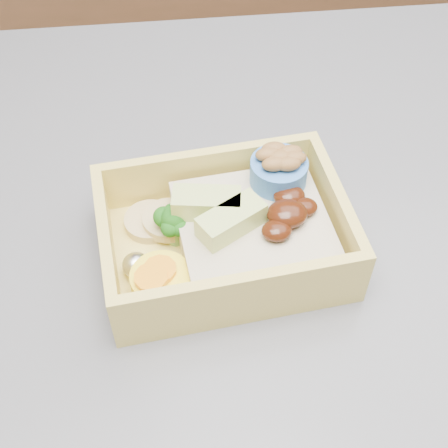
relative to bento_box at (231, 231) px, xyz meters
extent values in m
cube|color=#DFC65C|center=(-0.01, 0.00, -0.02)|extent=(0.19, 0.15, 0.01)
cube|color=#DFC65C|center=(-0.01, 0.06, 0.01)|extent=(0.18, 0.03, 0.04)
cube|color=#DFC65C|center=(0.00, -0.06, 0.01)|extent=(0.18, 0.03, 0.04)
cube|color=#DFC65C|center=(0.08, 0.01, 0.01)|extent=(0.02, 0.12, 0.04)
cube|color=#DFC65C|center=(-0.09, -0.01, 0.01)|extent=(0.02, 0.12, 0.04)
cube|color=#C0AF88|center=(0.02, 0.00, 0.00)|extent=(0.12, 0.11, 0.03)
ellipsoid|color=#351407|center=(0.04, -0.01, 0.02)|extent=(0.03, 0.03, 0.02)
ellipsoid|color=#351407|center=(0.05, 0.01, 0.02)|extent=(0.03, 0.02, 0.01)
ellipsoid|color=#351407|center=(0.03, -0.02, 0.02)|extent=(0.02, 0.02, 0.01)
ellipsoid|color=#351407|center=(0.05, 0.00, 0.02)|extent=(0.02, 0.02, 0.01)
cube|color=#BED36E|center=(0.00, -0.01, 0.02)|extent=(0.05, 0.05, 0.02)
cube|color=#BED36E|center=(-0.02, 0.01, 0.02)|extent=(0.05, 0.03, 0.02)
cylinder|color=#6D9A52|center=(-0.04, 0.01, -0.01)|extent=(0.01, 0.01, 0.02)
sphere|color=#1C6216|center=(-0.04, 0.01, 0.01)|extent=(0.02, 0.02, 0.02)
sphere|color=#1C6216|center=(-0.03, 0.01, 0.01)|extent=(0.02, 0.02, 0.02)
sphere|color=#1C6216|center=(-0.05, 0.01, 0.01)|extent=(0.02, 0.02, 0.02)
sphere|color=#1C6216|center=(-0.04, 0.00, 0.01)|extent=(0.01, 0.01, 0.01)
sphere|color=#1C6216|center=(-0.05, 0.00, 0.01)|extent=(0.01, 0.01, 0.01)
sphere|color=#1C6216|center=(-0.04, 0.02, 0.01)|extent=(0.01, 0.01, 0.01)
cylinder|color=yellow|center=(-0.05, -0.04, -0.01)|extent=(0.04, 0.04, 0.02)
cylinder|color=orange|center=(-0.06, -0.04, 0.01)|extent=(0.02, 0.02, 0.00)
cylinder|color=orange|center=(-0.06, -0.04, 0.01)|extent=(0.02, 0.02, 0.00)
cylinder|color=tan|center=(-0.06, 0.03, -0.01)|extent=(0.04, 0.04, 0.01)
cylinder|color=tan|center=(-0.05, 0.02, -0.01)|extent=(0.04, 0.04, 0.01)
ellipsoid|color=silver|center=(-0.03, 0.04, -0.01)|extent=(0.02, 0.02, 0.02)
ellipsoid|color=silver|center=(-0.07, -0.02, -0.01)|extent=(0.02, 0.02, 0.02)
cylinder|color=#3C77CC|center=(0.04, 0.04, 0.02)|extent=(0.04, 0.04, 0.02)
ellipsoid|color=brown|center=(0.04, 0.04, 0.04)|extent=(0.02, 0.01, 0.01)
ellipsoid|color=brown|center=(0.05, 0.04, 0.04)|extent=(0.02, 0.01, 0.01)
ellipsoid|color=brown|center=(0.03, 0.04, 0.04)|extent=(0.02, 0.01, 0.01)
ellipsoid|color=brown|center=(0.05, 0.03, 0.04)|extent=(0.02, 0.01, 0.01)
ellipsoid|color=brown|center=(0.04, 0.03, 0.04)|extent=(0.02, 0.01, 0.01)
ellipsoid|color=brown|center=(0.05, 0.03, 0.04)|extent=(0.02, 0.01, 0.01)
ellipsoid|color=brown|center=(0.04, 0.05, 0.04)|extent=(0.02, 0.01, 0.01)
camera|label=1|loc=(-0.04, -0.30, 0.36)|focal=50.00mm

